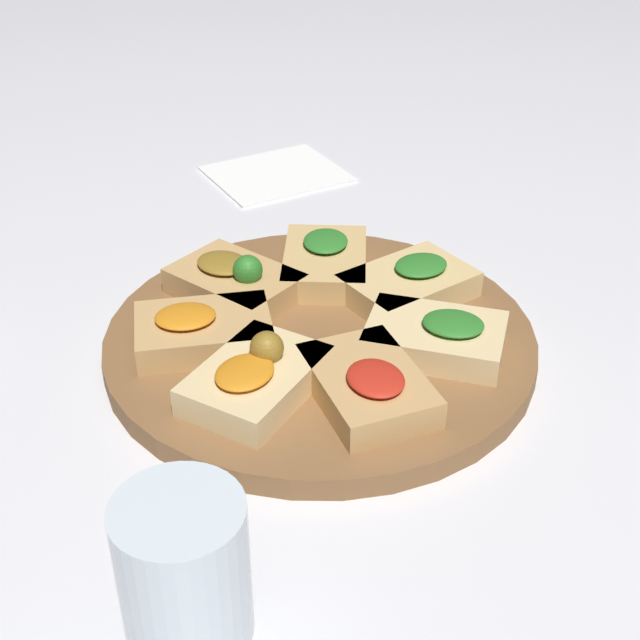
% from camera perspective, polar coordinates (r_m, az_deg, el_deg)
% --- Properties ---
extents(ground_plane, '(3.00, 3.00, 0.00)m').
position_cam_1_polar(ground_plane, '(0.67, -0.00, -1.95)').
color(ground_plane, white).
extents(serving_board, '(0.32, 0.32, 0.02)m').
position_cam_1_polar(serving_board, '(0.66, -0.00, -1.36)').
color(serving_board, brown).
rests_on(serving_board, ground_plane).
extents(focaccia_slice_0, '(0.10, 0.08, 0.03)m').
position_cam_1_polar(focaccia_slice_0, '(0.64, -7.55, -0.64)').
color(focaccia_slice_0, tan).
rests_on(focaccia_slice_0, serving_board).
extents(focaccia_slice_1, '(0.12, 0.11, 0.04)m').
position_cam_1_polar(focaccia_slice_1, '(0.59, -4.12, -3.66)').
color(focaccia_slice_1, '#E5C689').
rests_on(focaccia_slice_1, serving_board).
extents(focaccia_slice_2, '(0.07, 0.10, 0.03)m').
position_cam_1_polar(focaccia_slice_2, '(0.59, 3.09, -4.15)').
color(focaccia_slice_2, tan).
rests_on(focaccia_slice_2, serving_board).
extents(focaccia_slice_3, '(0.12, 0.11, 0.03)m').
position_cam_1_polar(focaccia_slice_3, '(0.64, 7.46, -1.05)').
color(focaccia_slice_3, '#E5C689').
rests_on(focaccia_slice_3, serving_board).
extents(focaccia_slice_4, '(0.11, 0.09, 0.03)m').
position_cam_1_polar(focaccia_slice_4, '(0.70, 5.74, 2.32)').
color(focaccia_slice_4, '#DBB775').
rests_on(focaccia_slice_4, serving_board).
extents(focaccia_slice_5, '(0.09, 0.11, 0.03)m').
position_cam_1_polar(focaccia_slice_5, '(0.72, 0.32, 3.76)').
color(focaccia_slice_5, tan).
rests_on(focaccia_slice_5, serving_board).
extents(focaccia_slice_6, '(0.11, 0.12, 0.04)m').
position_cam_1_polar(focaccia_slice_6, '(0.70, -5.46, 2.51)').
color(focaccia_slice_6, tan).
rests_on(focaccia_slice_6, serving_board).
extents(water_glass, '(0.07, 0.07, 0.09)m').
position_cam_1_polar(water_glass, '(0.46, -8.70, -15.66)').
color(water_glass, silver).
rests_on(water_glass, ground_plane).
extents(napkin_stack, '(0.15, 0.14, 0.01)m').
position_cam_1_polar(napkin_stack, '(0.95, -2.82, 9.39)').
color(napkin_stack, white).
rests_on(napkin_stack, ground_plane).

